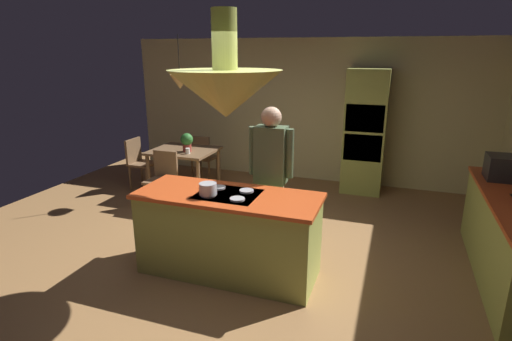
% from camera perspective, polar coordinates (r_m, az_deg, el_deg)
% --- Properties ---
extents(ground, '(8.16, 8.16, 0.00)m').
position_cam_1_polar(ground, '(4.73, -2.82, -12.90)').
color(ground, '#9E7042').
extents(wall_back, '(6.80, 0.10, 2.55)m').
position_cam_1_polar(wall_back, '(7.50, 7.12, 8.41)').
color(wall_back, beige).
rests_on(wall_back, ground).
extents(kitchen_island, '(1.94, 0.78, 0.93)m').
position_cam_1_polar(kitchen_island, '(4.36, -3.91, -8.89)').
color(kitchen_island, '#A0A84C').
rests_on(kitchen_island, ground).
extents(oven_tower, '(0.66, 0.62, 2.06)m').
position_cam_1_polar(oven_tower, '(6.98, 15.19, 5.32)').
color(oven_tower, '#A0A84C').
rests_on(oven_tower, ground).
extents(dining_table, '(1.03, 0.89, 0.76)m').
position_cam_1_polar(dining_table, '(6.79, -10.18, 2.08)').
color(dining_table, brown).
rests_on(dining_table, ground).
extents(person_at_island, '(0.53, 0.23, 1.74)m').
position_cam_1_polar(person_at_island, '(4.65, 2.10, 0.03)').
color(person_at_island, tan).
rests_on(person_at_island, ground).
extents(range_hood, '(1.10, 1.10, 1.00)m').
position_cam_1_polar(range_hood, '(3.95, -4.35, 11.17)').
color(range_hood, '#A0A84C').
extents(pendant_light_over_table, '(0.32, 0.32, 0.82)m').
position_cam_1_polar(pendant_light_over_table, '(6.59, -10.72, 12.27)').
color(pendant_light_over_table, '#E0B266').
extents(chair_facing_island, '(0.40, 0.40, 0.87)m').
position_cam_1_polar(chair_facing_island, '(6.28, -13.06, -0.72)').
color(chair_facing_island, brown).
rests_on(chair_facing_island, ground).
extents(chair_by_back_wall, '(0.40, 0.40, 0.87)m').
position_cam_1_polar(chair_by_back_wall, '(7.39, -7.61, 2.17)').
color(chair_by_back_wall, brown).
rests_on(chair_by_back_wall, ground).
extents(chair_at_corner, '(0.40, 0.40, 0.87)m').
position_cam_1_polar(chair_at_corner, '(7.30, -16.24, 1.46)').
color(chair_at_corner, brown).
rests_on(chair_at_corner, ground).
extents(potted_plant_on_table, '(0.20, 0.20, 0.30)m').
position_cam_1_polar(potted_plant_on_table, '(6.59, -9.78, 4.10)').
color(potted_plant_on_table, '#99382D').
rests_on(potted_plant_on_table, dining_table).
extents(cup_on_table, '(0.07, 0.07, 0.09)m').
position_cam_1_polar(cup_on_table, '(6.47, -9.66, 2.75)').
color(cup_on_table, white).
rests_on(cup_on_table, dining_table).
extents(microwave_on_counter, '(0.46, 0.36, 0.28)m').
position_cam_1_polar(microwave_on_counter, '(5.42, 32.19, 0.29)').
color(microwave_on_counter, '#232326').
rests_on(microwave_on_counter, counter_run_right).
extents(cooking_pot_on_cooktop, '(0.18, 0.18, 0.12)m').
position_cam_1_polar(cooking_pot_on_cooktop, '(4.11, -6.82, -2.60)').
color(cooking_pot_on_cooktop, '#B2B2B7').
rests_on(cooking_pot_on_cooktop, kitchen_island).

